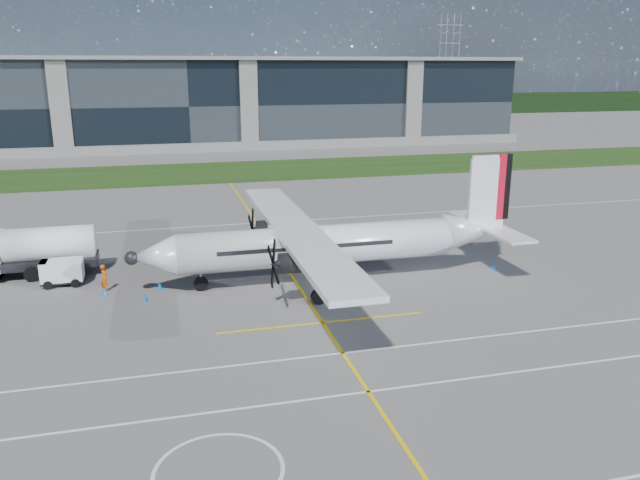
{
  "coord_description": "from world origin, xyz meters",
  "views": [
    {
      "loc": [
        -5.29,
        -37.54,
        13.95
      ],
      "look_at": [
        4.66,
        1.0,
        2.85
      ],
      "focal_mm": 35.0,
      "sensor_mm": 36.0,
      "label": 1
    }
  ],
  "objects": [
    {
      "name": "safety_cone_tail",
      "position": [
        17.28,
        0.42,
        0.25
      ],
      "size": [
        0.36,
        0.36,
        0.5
      ],
      "primitive_type": "cone",
      "color": "blue",
      "rests_on": "ground"
    },
    {
      "name": "pylon_east",
      "position": [
        85.0,
        150.0,
        15.0
      ],
      "size": [
        9.0,
        4.6,
        30.0
      ],
      "primitive_type": null,
      "color": "gray",
      "rests_on": "ground"
    },
    {
      "name": "safety_cone_fwd",
      "position": [
        -9.22,
        1.69,
        0.25
      ],
      "size": [
        0.36,
        0.36,
        0.5
      ],
      "primitive_type": "cone",
      "color": "blue",
      "rests_on": "ground"
    },
    {
      "name": "fuel_tanker_truck",
      "position": [
        -14.92,
        6.98,
        1.68
      ],
      "size": [
        8.98,
        2.92,
        3.37
      ],
      "primitive_type": null,
      "color": "white",
      "rests_on": "ground"
    },
    {
      "name": "yellow_taxiway_centerline",
      "position": [
        3.0,
        10.0,
        0.01
      ],
      "size": [
        0.2,
        70.0,
        0.01
      ],
      "primitive_type": "cube",
      "color": "yellow",
      "rests_on": "ground"
    },
    {
      "name": "ground",
      "position": [
        0.0,
        40.0,
        0.0
      ],
      "size": [
        400.0,
        400.0,
        0.0
      ],
      "primitive_type": "plane",
      "color": "#64615E",
      "rests_on": "ground"
    },
    {
      "name": "safety_cone_nose_port",
      "position": [
        -6.76,
        0.02,
        0.25
      ],
      "size": [
        0.36,
        0.36,
        0.5
      ],
      "primitive_type": "cone",
      "color": "blue",
      "rests_on": "ground"
    },
    {
      "name": "grass_strip",
      "position": [
        0.0,
        48.0,
        0.02
      ],
      "size": [
        400.0,
        18.0,
        0.04
      ],
      "primitive_type": "cube",
      "color": "#1B380F",
      "rests_on": "ground"
    },
    {
      "name": "safety_cone_nose_stbd",
      "position": [
        -5.84,
        1.95,
        0.25
      ],
      "size": [
        0.36,
        0.36,
        0.5
      ],
      "primitive_type": "cone",
      "color": "blue",
      "rests_on": "ground"
    },
    {
      "name": "terminal_building",
      "position": [
        0.0,
        80.0,
        7.5
      ],
      "size": [
        120.0,
        20.0,
        15.0
      ],
      "primitive_type": "cube",
      "color": "black",
      "rests_on": "ground"
    },
    {
      "name": "white_lane_line",
      "position": [
        0.0,
        -14.0,
        0.01
      ],
      "size": [
        90.0,
        0.15,
        0.01
      ],
      "primitive_type": "cube",
      "color": "white",
      "rests_on": "ground"
    },
    {
      "name": "turboprop_aircraft",
      "position": [
        5.45,
        1.05,
        4.06
      ],
      "size": [
        26.09,
        27.05,
        8.12
      ],
      "primitive_type": null,
      "color": "white",
      "rests_on": "ground"
    },
    {
      "name": "safety_cone_stbdwing",
      "position": [
        3.05,
        14.09,
        0.25
      ],
      "size": [
        0.36,
        0.36,
        0.5
      ],
      "primitive_type": "cone",
      "color": "blue",
      "rests_on": "ground"
    },
    {
      "name": "ground_crew_person",
      "position": [
        -9.22,
        2.4,
        1.04
      ],
      "size": [
        0.7,
        0.91,
        2.08
      ],
      "primitive_type": "imported",
      "rotation": [
        0.0,
        0.0,
        1.45
      ],
      "color": "#F25907",
      "rests_on": "ground"
    },
    {
      "name": "tree_line",
      "position": [
        0.0,
        140.0,
        3.0
      ],
      "size": [
        400.0,
        6.0,
        6.0
      ],
      "primitive_type": "cube",
      "color": "black",
      "rests_on": "ground"
    },
    {
      "name": "baggage_tug",
      "position": [
        -12.03,
        4.49,
        0.84
      ],
      "size": [
        2.8,
        1.68,
        1.68
      ],
      "primitive_type": null,
      "color": "white",
      "rests_on": "ground"
    }
  ]
}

